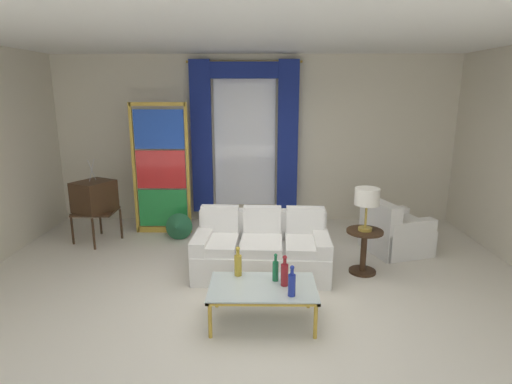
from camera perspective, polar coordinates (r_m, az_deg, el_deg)
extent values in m
plane|color=silver|center=(5.12, -0.50, -13.96)|extent=(16.00, 16.00, 0.00)
cube|color=beige|center=(7.64, -0.06, 7.17)|extent=(8.00, 0.12, 3.00)
cube|color=white|center=(5.37, -0.39, 20.61)|extent=(8.00, 7.60, 0.04)
cube|color=white|center=(7.56, -1.55, 7.48)|extent=(1.10, 0.02, 2.50)
cylinder|color=gold|center=(7.45, -1.64, 17.48)|extent=(2.00, 0.04, 0.04)
cube|color=navy|center=(7.53, -7.49, 7.34)|extent=(0.36, 0.12, 2.70)
cube|color=navy|center=(7.47, 4.38, 7.37)|extent=(0.36, 0.12, 2.70)
cube|color=navy|center=(7.42, -1.64, 16.41)|extent=(1.80, 0.10, 0.28)
cube|color=white|center=(5.57, 0.76, -9.40)|extent=(1.77, 0.97, 0.38)
cube|color=white|center=(5.84, 0.90, -6.16)|extent=(1.75, 0.27, 0.78)
cube|color=white|center=(5.56, 8.91, -8.60)|extent=(0.23, 0.86, 0.56)
cube|color=white|center=(5.62, -7.30, -8.32)|extent=(0.23, 0.86, 0.56)
cube|color=white|center=(5.44, 6.91, -7.24)|extent=(0.56, 0.76, 0.12)
cube|color=white|center=(5.67, 6.76, -4.00)|extent=(0.52, 0.16, 0.40)
cube|color=white|center=(5.43, 0.74, -7.18)|extent=(0.56, 0.76, 0.12)
cube|color=white|center=(5.66, 0.88, -3.94)|extent=(0.52, 0.16, 0.40)
cube|color=white|center=(5.48, -5.37, -7.04)|extent=(0.56, 0.76, 0.12)
cube|color=white|center=(5.71, -4.96, -3.83)|extent=(0.52, 0.16, 0.40)
cube|color=silver|center=(4.42, 0.92, -12.91)|extent=(1.12, 0.68, 0.02)
cube|color=gold|center=(4.71, 0.90, -11.37)|extent=(1.12, 0.04, 0.03)
cube|color=gold|center=(4.14, 0.94, -15.15)|extent=(1.12, 0.04, 0.03)
cube|color=gold|center=(4.46, -6.20, -13.03)|extent=(0.04, 0.68, 0.03)
cube|color=gold|center=(4.46, 8.03, -13.05)|extent=(0.04, 0.68, 0.03)
cylinder|color=gold|center=(4.80, -5.47, -13.45)|extent=(0.04, 0.04, 0.38)
cylinder|color=gold|center=(4.81, 7.25, -13.47)|extent=(0.04, 0.04, 0.38)
cylinder|color=gold|center=(4.28, -6.34, -17.12)|extent=(0.04, 0.04, 0.38)
cylinder|color=gold|center=(4.29, 8.18, -17.14)|extent=(0.04, 0.04, 0.38)
cylinder|color=gold|center=(4.60, -2.49, -10.06)|extent=(0.08, 0.08, 0.23)
cylinder|color=gold|center=(4.54, -2.51, -8.38)|extent=(0.04, 0.04, 0.06)
sphere|color=gold|center=(4.52, -2.52, -7.79)|extent=(0.05, 0.05, 0.05)
cylinder|color=#196B3D|center=(4.49, 2.69, -10.83)|extent=(0.06, 0.06, 0.21)
cylinder|color=#196B3D|center=(4.43, 2.71, -9.23)|extent=(0.03, 0.03, 0.06)
sphere|color=#196B3D|center=(4.41, 2.72, -8.69)|extent=(0.04, 0.04, 0.04)
cylinder|color=navy|center=(4.19, 4.94, -12.66)|extent=(0.07, 0.07, 0.22)
cylinder|color=navy|center=(4.13, 4.98, -10.91)|extent=(0.03, 0.03, 0.06)
sphere|color=navy|center=(4.11, 5.00, -10.30)|extent=(0.04, 0.04, 0.04)
cylinder|color=maroon|center=(4.39, 3.94, -11.31)|extent=(0.08, 0.08, 0.23)
cylinder|color=maroon|center=(4.33, 3.98, -9.56)|extent=(0.04, 0.04, 0.06)
sphere|color=maroon|center=(4.31, 3.99, -8.96)|extent=(0.05, 0.05, 0.05)
cube|color=#382314|center=(7.10, -21.18, -2.53)|extent=(0.62, 0.54, 0.03)
cylinder|color=#382314|center=(7.19, -23.95, -4.70)|extent=(0.04, 0.04, 0.50)
cylinder|color=#382314|center=(7.52, -20.62, -3.59)|extent=(0.04, 0.04, 0.50)
cylinder|color=#382314|center=(6.83, -21.43, -5.40)|extent=(0.04, 0.04, 0.50)
cylinder|color=#382314|center=(7.18, -18.06, -4.19)|extent=(0.04, 0.04, 0.50)
cube|color=#382314|center=(7.04, -21.36, -0.54)|extent=(0.68, 0.72, 0.48)
cube|color=black|center=(7.21, -22.60, -0.16)|extent=(0.19, 0.35, 0.30)
cylinder|color=gold|center=(7.21, -22.95, -1.75)|extent=(0.03, 0.04, 0.04)
cylinder|color=gold|center=(7.30, -21.99, -1.46)|extent=(0.03, 0.04, 0.04)
cylinder|color=silver|center=(6.95, -21.66, 2.82)|extent=(0.07, 0.12, 0.34)
cylinder|color=silver|center=(6.95, -21.66, 2.82)|extent=(0.07, 0.12, 0.34)
cube|color=white|center=(6.69, 18.79, -6.03)|extent=(1.00, 1.00, 0.40)
cube|color=white|center=(6.61, 18.96, -3.98)|extent=(0.86, 0.86, 0.10)
cube|color=white|center=(6.45, 16.61, -4.72)|extent=(0.43, 0.82, 0.80)
cube|color=white|center=(6.90, 17.32, -4.50)|extent=(0.76, 0.39, 0.58)
cube|color=white|center=(6.42, 20.51, -6.15)|extent=(0.76, 0.39, 0.58)
cube|color=gold|center=(7.21, -16.41, 2.99)|extent=(0.05, 0.05, 2.20)
cube|color=gold|center=(7.00, -9.34, 3.06)|extent=(0.05, 0.05, 2.20)
cube|color=gold|center=(6.98, -13.41, 11.69)|extent=(0.90, 0.05, 0.06)
cube|color=gold|center=(7.35, -12.49, -5.03)|extent=(0.90, 0.05, 0.10)
cube|color=#238E3D|center=(7.24, -12.65, -2.16)|extent=(0.82, 0.02, 0.64)
cube|color=red|center=(7.09, -12.93, 3.03)|extent=(0.82, 0.02, 0.64)
cube|color=#1E47B7|center=(7.00, -13.23, 8.39)|extent=(0.82, 0.02, 0.64)
cylinder|color=beige|center=(7.05, -10.42, -5.94)|extent=(0.16, 0.16, 0.06)
ellipsoid|color=#193696|center=(7.01, -10.46, -5.09)|extent=(0.18, 0.32, 0.20)
sphere|color=#193696|center=(7.11, -10.29, -3.89)|extent=(0.09, 0.09, 0.09)
cone|color=gold|center=(7.16, -10.20, -3.74)|extent=(0.02, 0.04, 0.02)
cone|color=#266A42|center=(6.81, -10.78, -4.78)|extent=(0.44, 0.40, 0.50)
cylinder|color=#382314|center=(5.66, 14.74, -5.27)|extent=(0.48, 0.48, 0.03)
cylinder|color=#382314|center=(5.76, 14.56, -8.00)|extent=(0.08, 0.08, 0.55)
cylinder|color=#382314|center=(5.86, 14.40, -10.49)|extent=(0.36, 0.36, 0.03)
cylinder|color=#B29338|center=(5.65, 14.76, -4.93)|extent=(0.18, 0.18, 0.04)
cylinder|color=#B29338|center=(5.59, 14.89, -2.99)|extent=(0.03, 0.03, 0.36)
cylinder|color=white|center=(5.52, 15.04, -0.60)|extent=(0.32, 0.32, 0.22)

